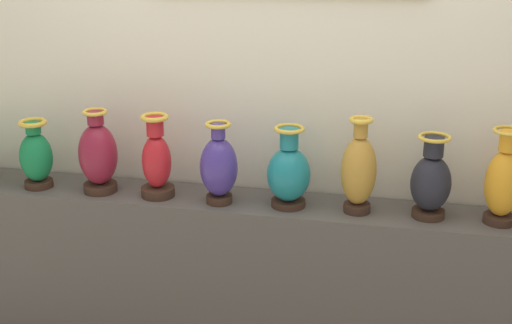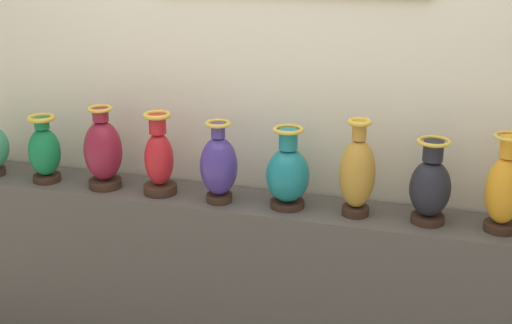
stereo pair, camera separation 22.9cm
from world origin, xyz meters
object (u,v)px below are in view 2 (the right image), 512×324
Objects in this scene: vase_teal at (288,174)px; vase_onyx at (430,186)px; vase_indigo at (219,166)px; vase_burgundy at (103,151)px; vase_crimson at (159,159)px; vase_emerald at (44,151)px; vase_ochre at (357,173)px; vase_amber at (504,189)px.

vase_teal is 0.60m from vase_onyx.
vase_burgundy is at bearing 178.57° from vase_indigo.
vase_onyx is at bearing 0.97° from vase_crimson.
vase_teal is (0.30, 0.03, -0.01)m from vase_indigo.
vase_ochre reaches higher than vase_emerald.
vase_amber is (0.58, 0.01, -0.01)m from vase_ochre.
vase_crimson is 0.29m from vase_indigo.
vase_emerald is 1.18m from vase_teal.
vase_crimson is (0.28, 0.00, -0.01)m from vase_burgundy.
vase_ochre is 0.30m from vase_onyx.
vase_burgundy reaches higher than vase_teal.
vase_burgundy is 1.47m from vase_onyx.
vase_indigo is (0.88, -0.01, 0.02)m from vase_emerald.
vase_burgundy reaches higher than vase_indigo.
vase_crimson reaches higher than vase_emerald.
vase_crimson is (0.58, 0.01, 0.02)m from vase_emerald.
vase_ochre is (0.89, 0.01, 0.02)m from vase_crimson.
vase_onyx is at bearing 0.83° from vase_teal.
vase_ochre reaches higher than vase_burgundy.
vase_teal is at bearing 5.34° from vase_indigo.
vase_crimson is 1.19m from vase_onyx.
vase_indigo is 1.02× the size of vase_teal.
vase_amber is (0.28, 0.00, 0.02)m from vase_onyx.
vase_ochre reaches higher than vase_amber.
vase_teal is 0.86× the size of vase_ochre.
vase_amber reaches higher than vase_burgundy.
vase_teal is (0.87, 0.01, -0.02)m from vase_burgundy.
vase_burgundy reaches higher than vase_crimson.
vase_ochre is at bearing -0.01° from vase_teal.
vase_amber is at bearing 0.87° from vase_ochre.
vase_amber reaches higher than vase_indigo.
vase_emerald is at bearing 179.66° from vase_indigo.
vase_burgundy is at bearing -179.07° from vase_teal.
vase_indigo is (0.57, -0.01, -0.01)m from vase_burgundy.
vase_ochre reaches higher than vase_crimson.
vase_burgundy is 1.02× the size of vase_crimson.
vase_onyx is at bearing 0.89° from vase_burgundy.
vase_ochre is at bearing 0.89° from vase_emerald.
vase_emerald is 1.78m from vase_onyx.
vase_onyx is at bearing 1.02° from vase_emerald.
vase_amber reaches higher than vase_teal.
vase_burgundy reaches higher than vase_emerald.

